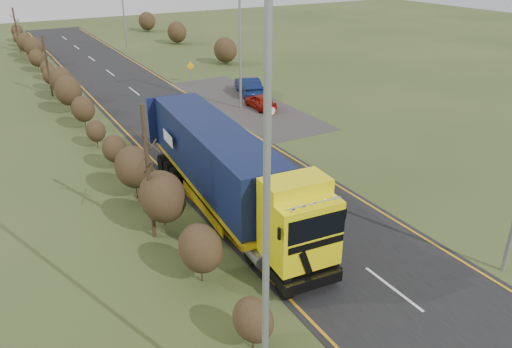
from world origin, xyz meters
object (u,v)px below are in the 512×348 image
object	(u,v)px
speed_sign	(272,117)
car_blue_sedan	(248,86)
car_red_hatchback	(260,101)
lorry	(226,168)

from	to	relation	value
speed_sign	car_blue_sedan	bearing A→B (deg)	68.61
car_blue_sedan	car_red_hatchback	bearing A→B (deg)	88.36
lorry	car_blue_sedan	bearing A→B (deg)	62.53
car_red_hatchback	car_blue_sedan	bearing A→B (deg)	-105.18
lorry	car_red_hatchback	distance (m)	17.02
car_red_hatchback	car_blue_sedan	distance (m)	4.39
speed_sign	car_red_hatchback	bearing A→B (deg)	65.78
car_blue_sedan	speed_sign	bearing A→B (deg)	83.81
speed_sign	lorry	bearing A→B (deg)	-133.56
car_red_hatchback	speed_sign	bearing A→B (deg)	67.44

